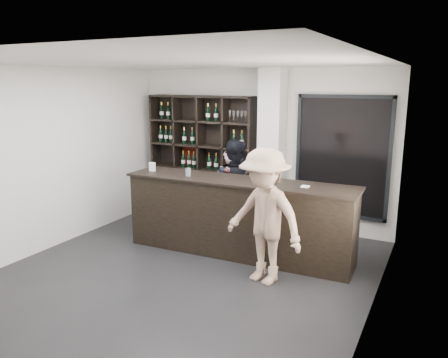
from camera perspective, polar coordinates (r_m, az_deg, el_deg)
The scene contains 12 objects.
floor at distance 6.28m, azimuth -5.59°, elevation -12.57°, with size 5.00×5.50×0.01m, color black.
wine_shelf at distance 8.60m, azimuth -2.96°, elevation 2.83°, with size 2.20×0.35×2.40m, color black, non-canonical shape.
structural_column at distance 7.83m, azimuth 6.22°, elevation 3.65°, with size 0.40×0.40×2.90m, color silver.
glass_panel at distance 7.71m, azimuth 15.16°, elevation 2.77°, with size 1.60×0.08×2.10m.
tasting_counter at distance 6.79m, azimuth 1.85°, elevation -5.03°, with size 3.64×0.75×1.20m.
taster_pink at distance 7.60m, azimuth 0.89°, elevation -1.71°, with size 0.57×0.37×1.56m, color beige.
taster_black at distance 7.56m, azimuth 1.23°, elevation -1.21°, with size 0.83×0.65×1.71m, color black.
customer at distance 5.81m, azimuth 5.29°, elevation -4.91°, with size 1.18×0.68×1.83m, color #A2816C.
wine_glass at distance 6.69m, azimuth 0.43°, elevation 0.93°, with size 0.09×0.09×0.21m, color white, non-canonical shape.
spit_cup at distance 6.91m, azimuth -4.71°, elevation 0.90°, with size 0.09×0.09×0.12m, color #A1B1BF.
napkin_stack at distance 6.28m, azimuth 10.55°, elevation -0.97°, with size 0.11×0.11×0.02m, color white.
card_stand at distance 7.35m, azimuth -9.36°, elevation 1.57°, with size 0.10×0.05×0.15m, color white.
Camera 1 is at (3.12, -4.75, 2.67)m, focal length 35.00 mm.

